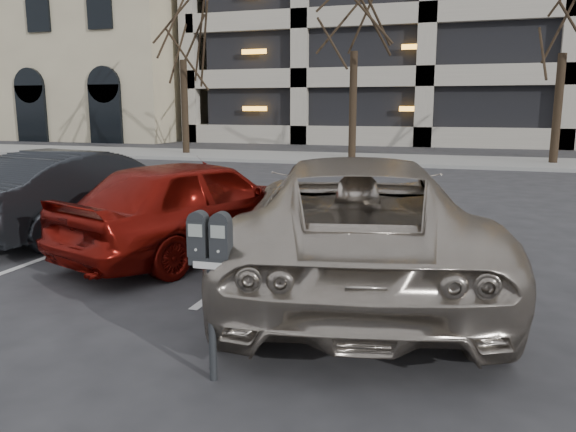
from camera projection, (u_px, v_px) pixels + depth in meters
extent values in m
plane|color=#28282B|center=(336.00, 315.00, 5.48)|extent=(140.00, 140.00, 0.00)
cube|color=gray|center=(433.00, 161.00, 20.45)|extent=(80.00, 4.00, 0.12)
cube|color=silver|center=(109.00, 235.00, 8.88)|extent=(0.10, 5.20, 0.00)
cube|color=silver|center=(276.00, 248.00, 8.05)|extent=(0.10, 5.20, 0.00)
cube|color=silver|center=(482.00, 265.00, 7.22)|extent=(0.10, 5.20, 0.00)
cube|color=tan|center=(50.00, 29.00, 40.40)|extent=(26.00, 16.00, 15.00)
cylinder|color=black|center=(185.00, 108.00, 23.04)|extent=(0.28, 0.28, 3.87)
cylinder|color=black|center=(353.00, 107.00, 20.96)|extent=(0.28, 0.28, 4.01)
cylinder|color=black|center=(558.00, 111.00, 18.92)|extent=(0.28, 0.28, 3.75)
cylinder|color=black|center=(212.00, 323.00, 4.10)|extent=(0.06, 0.06, 0.90)
cube|color=black|center=(210.00, 261.00, 4.01)|extent=(0.30, 0.11, 0.06)
cube|color=silver|center=(207.00, 266.00, 3.96)|extent=(0.22, 0.02, 0.05)
cube|color=gray|center=(195.00, 231.00, 3.93)|extent=(0.11, 0.01, 0.09)
cube|color=gray|center=(217.00, 232.00, 3.89)|extent=(0.11, 0.01, 0.09)
imported|color=#B1A597|center=(356.00, 221.00, 6.32)|extent=(3.52, 5.70, 1.47)
cube|color=#EF4605|center=(303.00, 162.00, 5.41)|extent=(0.10, 0.20, 0.01)
imported|color=maroon|center=(195.00, 205.00, 7.70)|extent=(2.84, 4.27, 1.35)
imported|color=black|center=(85.00, 191.00, 9.00)|extent=(2.21, 4.26, 1.34)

